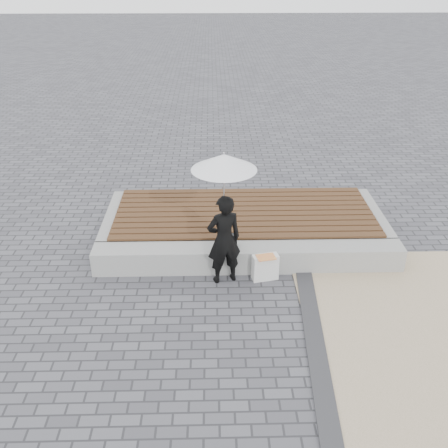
{
  "coord_description": "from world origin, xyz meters",
  "views": [
    {
      "loc": [
        -0.57,
        -5.53,
        4.61
      ],
      "look_at": [
        -0.4,
        1.25,
        1.0
      ],
      "focal_mm": 41.45,
      "sensor_mm": 36.0,
      "label": 1
    }
  ],
  "objects_px": {
    "canvas_tote": "(265,267)",
    "handbag": "(227,241)",
    "seating_ledge": "(248,257)",
    "parasol": "(224,162)",
    "woman": "(224,240)"
  },
  "relations": [
    {
      "from": "canvas_tote",
      "to": "handbag",
      "type": "bearing_deg",
      "value": 137.7
    },
    {
      "from": "seating_ledge",
      "to": "handbag",
      "type": "xyz_separation_m",
      "value": [
        -0.34,
        0.01,
        0.3
      ]
    },
    {
      "from": "seating_ledge",
      "to": "canvas_tote",
      "type": "xyz_separation_m",
      "value": [
        0.24,
        -0.33,
        0.01
      ]
    },
    {
      "from": "seating_ledge",
      "to": "parasol",
      "type": "xyz_separation_m",
      "value": [
        -0.4,
        -0.35,
        1.78
      ]
    },
    {
      "from": "seating_ledge",
      "to": "woman",
      "type": "relative_size",
      "value": 3.42
    },
    {
      "from": "canvas_tote",
      "to": "woman",
      "type": "bearing_deg",
      "value": 169.87
    },
    {
      "from": "seating_ledge",
      "to": "woman",
      "type": "xyz_separation_m",
      "value": [
        -0.4,
        -0.35,
        0.53
      ]
    },
    {
      "from": "parasol",
      "to": "handbag",
      "type": "height_order",
      "value": "parasol"
    },
    {
      "from": "canvas_tote",
      "to": "parasol",
      "type": "bearing_deg",
      "value": 169.87
    },
    {
      "from": "parasol",
      "to": "canvas_tote",
      "type": "distance_m",
      "value": 1.89
    },
    {
      "from": "woman",
      "to": "parasol",
      "type": "height_order",
      "value": "parasol"
    },
    {
      "from": "woman",
      "to": "handbag",
      "type": "bearing_deg",
      "value": -117.21
    },
    {
      "from": "parasol",
      "to": "canvas_tote",
      "type": "xyz_separation_m",
      "value": [
        0.65,
        0.02,
        -1.77
      ]
    },
    {
      "from": "seating_ledge",
      "to": "parasol",
      "type": "height_order",
      "value": "parasol"
    },
    {
      "from": "handbag",
      "to": "parasol",
      "type": "bearing_deg",
      "value": -111.97
    }
  ]
}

